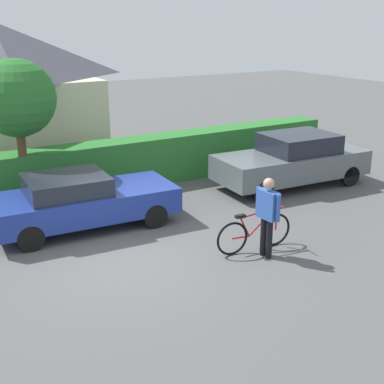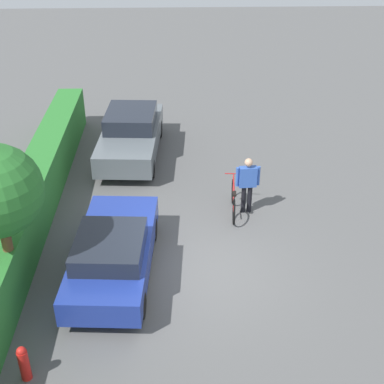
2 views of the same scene
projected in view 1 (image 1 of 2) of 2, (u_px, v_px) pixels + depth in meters
The scene contains 7 objects.
ground_plane at pixel (122, 259), 10.87m from camera, with size 60.00×60.00×0.00m, color #545454.
hedge_row at pixel (53, 174), 14.29m from camera, with size 18.29×0.90×1.38m, color #2B742D.
parked_car_near at pixel (81, 200), 12.30m from camera, with size 4.31×2.00×1.31m.
parked_car_far at pixel (293, 160), 15.41m from camera, with size 4.61×2.10×1.52m.
bicycle at pixel (254, 233), 11.17m from camera, with size 1.81×0.50×0.96m.
person_rider at pixel (268, 211), 10.70m from camera, with size 0.24×0.68×1.69m.
tree_kerbside at pixel (17, 99), 12.98m from camera, with size 1.92×1.92×3.79m.
Camera 1 is at (-3.88, -9.21, 4.71)m, focal length 49.67 mm.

